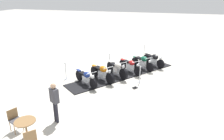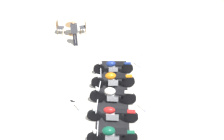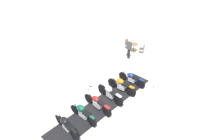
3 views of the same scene
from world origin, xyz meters
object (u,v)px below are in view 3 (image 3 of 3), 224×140
motorcycle_copper (121,85)px  bystander_person (129,47)px  cafe_chair_across_table (127,43)px  motorcycle_maroon (97,103)px  motorcycle_black (66,125)px  cafe_table (134,46)px  motorcycle_cream (110,93)px  stanchion_left_mid (123,112)px  cafe_chair_near_table (142,48)px  motorcycle_navy (131,78)px  info_placard (92,85)px  stanchion_left_front (154,86)px  stanchion_right_mid (87,89)px  motorcycle_forest (82,112)px

motorcycle_copper → bystander_person: size_ratio=1.08×
cafe_chair_across_table → motorcycle_maroon: bearing=-58.0°
motorcycle_black → cafe_table: 9.91m
motorcycle_cream → stanchion_left_mid: (-1.39, -0.86, -0.17)m
motorcycle_copper → stanchion_left_mid: 2.25m
cafe_table → motorcycle_copper: bearing=169.9°
cafe_table → cafe_chair_near_table: (-0.34, -0.74, -0.06)m
motorcycle_navy → info_placard: 2.77m
motorcycle_copper → motorcycle_maroon: (-1.72, 1.36, -0.05)m
motorcycle_copper → motorcycle_maroon: motorcycle_copper is taller
motorcycle_copper → motorcycle_maroon: size_ratio=1.06×
motorcycle_cream → cafe_chair_near_table: 6.72m
info_placard → stanchion_left_mid: bearing=-102.1°
motorcycle_copper → stanchion_left_front: (0.32, -2.21, -0.21)m
stanchion_left_mid → bystander_person: (6.72, -0.37, 0.67)m
stanchion_left_front → cafe_table: stanchion_left_front is taller
motorcycle_navy → motorcycle_black: bearing=87.6°
info_placard → cafe_table: size_ratio=0.47×
stanchion_right_mid → cafe_table: (6.12, -3.20, 0.22)m
motorcycle_navy → motorcycle_forest: size_ratio=1.07×
motorcycle_forest → stanchion_right_mid: (2.19, 0.12, -0.18)m
motorcycle_cream → stanchion_left_mid: motorcycle_cream is taller
stanchion_right_mid → motorcycle_maroon: bearing=-148.8°
stanchion_left_front → cafe_chair_across_table: bearing=16.4°
motorcycle_maroon → stanchion_left_mid: (-0.52, -1.54, -0.11)m
motorcycle_maroon → cafe_table: bearing=-66.9°
motorcycle_navy → motorcycle_maroon: size_ratio=1.01×
info_placard → cafe_chair_across_table: cafe_chair_across_table is taller
motorcycle_black → stanchion_left_front: size_ratio=1.52×
motorcycle_forest → info_placard: (3.02, -0.02, -0.48)m
motorcycle_black → stanchion_left_mid: (1.19, -2.90, -0.14)m
stanchion_left_mid → bystander_person: bystander_person is taller
cafe_table → bystander_person: 1.43m
stanchion_right_mid → cafe_chair_near_table: size_ratio=1.16×
motorcycle_copper → info_placard: size_ratio=5.09×
motorcycle_copper → info_placard: (0.46, 2.04, -0.46)m
motorcycle_navy → motorcycle_cream: size_ratio=1.06×
motorcycle_cream → stanchion_right_mid: bearing=24.7°
motorcycle_maroon → info_placard: motorcycle_maroon is taller
stanchion_left_mid → cafe_table: (7.99, -0.84, 0.21)m
motorcycle_forest → cafe_chair_across_table: motorcycle_forest is taller
motorcycle_navy → motorcycle_maroon: motorcycle_maroon is taller
cafe_chair_near_table → motorcycle_forest: bearing=88.9°
motorcycle_navy → cafe_table: bearing=-58.2°
motorcycle_forest → stanchion_right_mid: bearing=-49.4°
cafe_table → cafe_chair_across_table: (0.58, 0.59, -0.03)m
motorcycle_navy → motorcycle_forest: (-3.43, 2.72, 0.05)m
motorcycle_copper → motorcycle_black: motorcycle_copper is taller
motorcycle_forest → bystander_person: 7.53m
stanchion_left_front → cafe_chair_near_table: 5.11m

